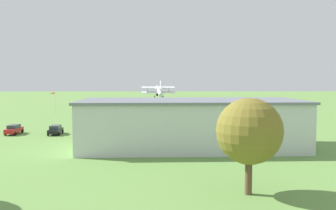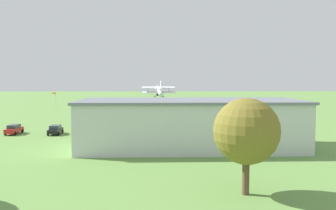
{
  "view_description": "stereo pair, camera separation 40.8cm",
  "coord_description": "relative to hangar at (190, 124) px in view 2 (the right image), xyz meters",
  "views": [
    {
      "loc": [
        4.57,
        86.35,
        9.68
      ],
      "look_at": [
        3.12,
        13.74,
        4.49
      ],
      "focal_mm": 38.7,
      "sensor_mm": 36.0,
      "label": 1
    },
    {
      "loc": [
        4.17,
        86.36,
        9.68
      ],
      "look_at": [
        3.12,
        13.74,
        4.49
      ],
      "focal_mm": 38.7,
      "sensor_mm": 36.0,
      "label": 2
    }
  ],
  "objects": [
    {
      "name": "ground_plane",
      "position": [
        -0.34,
        -35.76,
        -3.42
      ],
      "size": [
        400.0,
        400.0,
        0.0
      ],
      "primitive_type": "plane",
      "color": "#608C42"
    },
    {
      "name": "car_orange",
      "position": [
        15.36,
        -11.41,
        -2.58
      ],
      "size": [
        2.15,
        4.1,
        1.62
      ],
      "color": "orange",
      "rests_on": "ground_plane"
    },
    {
      "name": "car_red",
      "position": [
        30.12,
        -13.15,
        -2.55
      ],
      "size": [
        2.0,
        4.52,
        1.68
      ],
      "color": "red",
      "rests_on": "ground_plane"
    },
    {
      "name": "person_by_parked_cars",
      "position": [
        -13.22,
        -16.09,
        -2.58
      ],
      "size": [
        0.54,
        0.54,
        1.68
      ],
      "color": "#72338C",
      "rests_on": "ground_plane"
    },
    {
      "name": "person_walking_on_apron",
      "position": [
        13.16,
        -13.88,
        -2.54
      ],
      "size": [
        0.4,
        0.4,
        1.75
      ],
      "color": "#33723F",
      "rests_on": "ground_plane"
    },
    {
      "name": "biplane",
      "position": [
        4.68,
        -31.65,
        3.63
      ],
      "size": [
        7.82,
        7.79,
        4.05
      ],
      "color": "silver"
    },
    {
      "name": "person_watching_takeoff",
      "position": [
        -15.25,
        -12.65,
        -2.6
      ],
      "size": [
        0.52,
        0.52,
        1.63
      ],
      "color": "#3F3F47",
      "rests_on": "ground_plane"
    },
    {
      "name": "hangar",
      "position": [
        0.0,
        0.0,
        0.0
      ],
      "size": [
        31.13,
        13.71,
        6.81
      ],
      "color": "silver",
      "rests_on": "ground_plane"
    },
    {
      "name": "windsock",
      "position": [
        34.88,
        -52.44,
        1.87
      ],
      "size": [
        1.43,
        1.34,
        6.01
      ],
      "color": "silver",
      "rests_on": "ground_plane"
    },
    {
      "name": "car_black",
      "position": [
        22.71,
        -12.71,
        -2.58
      ],
      "size": [
        2.12,
        4.34,
        1.62
      ],
      "color": "black",
      "rests_on": "ground_plane"
    },
    {
      "name": "tree_by_windsock",
      "position": [
        -3.13,
        20.85,
        1.92
      ],
      "size": [
        5.57,
        5.57,
        8.15
      ],
      "color": "brown",
      "rests_on": "ground_plane"
    },
    {
      "name": "person_beside_truck",
      "position": [
        11.04,
        -17.38,
        -2.62
      ],
      "size": [
        0.51,
        0.51,
        1.61
      ],
      "color": "navy",
      "rests_on": "ground_plane"
    }
  ]
}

